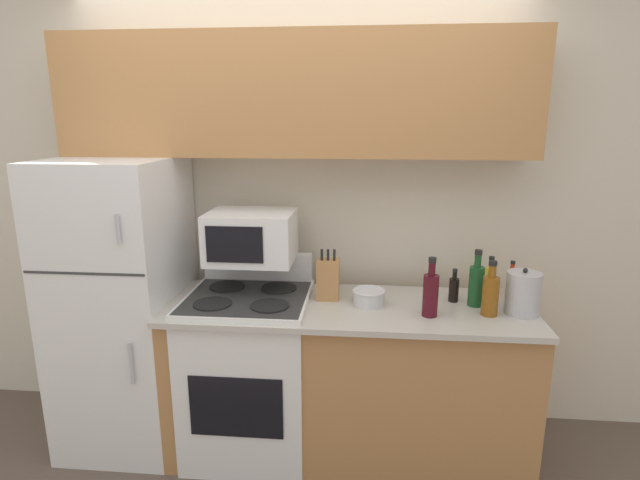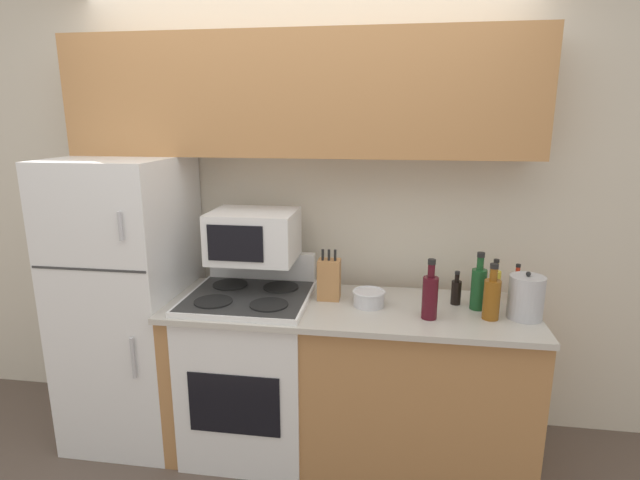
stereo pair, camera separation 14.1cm
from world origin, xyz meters
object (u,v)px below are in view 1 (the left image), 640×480
object	(u,v)px
bottle_cooking_spray	(490,280)
bottle_hot_sauce	(511,282)
bottle_soy_sauce	(454,289)
microwave	(251,236)
knife_block	(328,279)
refrigerator	(124,304)
bottle_wine_green	(476,284)
stove	(250,370)
bowl	(369,297)
bottle_whiskey	(490,294)
kettle	(523,293)
bottle_wine_red	(431,293)

from	to	relation	value
bottle_cooking_spray	bottle_hot_sauce	distance (m)	0.11
bottle_hot_sauce	bottle_soy_sauce	distance (m)	0.34
microwave	knife_block	size ratio (longest dim) A/B	1.65
refrigerator	bottle_wine_green	world-z (taller)	refrigerator
stove	microwave	distance (m)	0.75
stove	bottle_hot_sauce	xyz separation A→B (m)	(1.42, 0.21, 0.49)
bowl	bottle_wine_green	distance (m)	0.56
bottle_whiskey	bottle_cooking_spray	bearing A→B (deg)	76.92
refrigerator	bottle_wine_green	bearing A→B (deg)	-0.45
refrigerator	kettle	distance (m)	2.14
refrigerator	bottle_cooking_spray	world-z (taller)	refrigerator
microwave	kettle	distance (m)	1.43
knife_block	bottle_whiskey	world-z (taller)	bottle_whiskey
microwave	bottle_hot_sauce	bearing A→B (deg)	3.80
knife_block	bottle_cooking_spray	xyz separation A→B (m)	(0.88, 0.14, -0.02)
microwave	kettle	size ratio (longest dim) A/B	1.94
microwave	bottle_soy_sauce	xyz separation A→B (m)	(1.09, -0.02, -0.26)
bottle_wine_green	bottle_whiskey	bearing A→B (deg)	-70.95
stove	bottle_wine_red	xyz separation A→B (m)	(0.95, -0.12, 0.53)
bottle_cooking_spray	refrigerator	bearing A→B (deg)	-175.57
stove	refrigerator	bearing A→B (deg)	175.41
microwave	bottle_hot_sauce	size ratio (longest dim) A/B	2.31
refrigerator	knife_block	xyz separation A→B (m)	(1.15, 0.02, 0.18)
bottle_whiskey	stove	bearing A→B (deg)	176.19
refrigerator	kettle	xyz separation A→B (m)	(2.13, -0.10, 0.17)
bottle_whiskey	microwave	bearing A→B (deg)	170.97
stove	bottle_cooking_spray	world-z (taller)	bottle_cooking_spray
bowl	bottle_cooking_spray	distance (m)	0.70
knife_block	bottle_wine_green	distance (m)	0.77
knife_block	bottle_wine_red	distance (m)	0.55
knife_block	bottle_hot_sauce	size ratio (longest dim) A/B	1.39
bottle_hot_sauce	bottle_wine_green	xyz separation A→B (m)	(-0.22, -0.16, 0.04)
bowl	bottle_whiskey	distance (m)	0.61
knife_block	bottle_soy_sauce	distance (m)	0.67
bottle_hot_sauce	bottle_whiskey	world-z (taller)	bottle_whiskey
bottle_wine_red	kettle	distance (m)	0.47
stove	bottle_whiskey	bearing A→B (deg)	-3.81
bottle_hot_sauce	bottle_whiskey	size ratio (longest dim) A/B	0.71
refrigerator	bottle_hot_sauce	world-z (taller)	refrigerator
kettle	bottle_wine_green	bearing A→B (deg)	156.95
bowl	bottle_whiskey	xyz separation A→B (m)	(0.60, -0.09, 0.07)
bottle_whiskey	bottle_wine_red	bearing A→B (deg)	-172.91
bottle_hot_sauce	bottle_wine_green	distance (m)	0.28
refrigerator	bottle_wine_red	bearing A→B (deg)	-6.07
stove	bottle_wine_red	size ratio (longest dim) A/B	3.56
stove	kettle	size ratio (longest dim) A/B	4.50
bottle_cooking_spray	bottle_whiskey	xyz separation A→B (m)	(-0.07, -0.30, 0.02)
knife_block	bottle_soy_sauce	xyz separation A→B (m)	(0.67, 0.02, -0.04)
bottle_wine_green	bottle_whiskey	size ratio (longest dim) A/B	1.07
bottle_wine_green	kettle	world-z (taller)	bottle_wine_green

